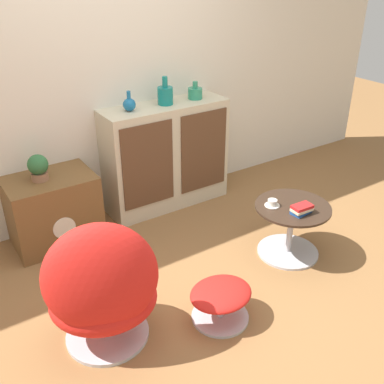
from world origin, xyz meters
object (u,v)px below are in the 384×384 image
at_px(tv_console, 54,210).
at_px(potted_plant, 38,167).
at_px(vase_inner_left, 165,95).
at_px(teacup, 272,203).
at_px(egg_chair, 102,290).
at_px(book_stack, 302,209).
at_px(ottoman, 221,298).
at_px(coffee_table, 290,227).
at_px(vase_inner_right, 195,93).
at_px(vase_leftmost, 129,104).
at_px(sideboard, 166,156).

xyz_separation_m(tv_console, potted_plant, (-0.06, 0.00, 0.39)).
bearing_deg(vase_inner_left, teacup, -78.17).
bearing_deg(teacup, tv_console, 140.60).
xyz_separation_m(egg_chair, teacup, (1.43, 0.17, 0.04)).
bearing_deg(teacup, potted_plant, 141.82).
xyz_separation_m(potted_plant, book_stack, (1.48, -1.28, -0.22)).
bearing_deg(book_stack, ottoman, -168.30).
height_order(tv_console, egg_chair, egg_chair).
bearing_deg(coffee_table, vase_inner_left, 106.63).
relative_size(coffee_table, book_stack, 3.51).
distance_m(vase_inner_right, potted_plant, 1.48).
height_order(coffee_table, potted_plant, potted_plant).
distance_m(egg_chair, potted_plant, 1.28).
xyz_separation_m(coffee_table, teacup, (-0.13, 0.09, 0.21)).
xyz_separation_m(vase_leftmost, teacup, (0.58, -1.13, -0.57)).
relative_size(ottoman, potted_plant, 2.00).
xyz_separation_m(vase_inner_left, book_stack, (0.34, -1.33, -0.58)).
height_order(tv_console, vase_inner_right, vase_inner_right).
height_order(sideboard, vase_inner_left, vase_inner_left).
bearing_deg(coffee_table, vase_inner_right, 92.88).
bearing_deg(teacup, ottoman, -153.42).
bearing_deg(tv_console, sideboard, 2.46).
xyz_separation_m(tv_console, coffee_table, (1.45, -1.17, -0.05)).
distance_m(vase_leftmost, vase_inner_right, 0.64).
relative_size(sideboard, vase_leftmost, 6.85).
relative_size(vase_inner_right, potted_plant, 0.75).
distance_m(vase_inner_left, book_stack, 1.49).
distance_m(coffee_table, vase_inner_left, 1.51).
bearing_deg(sideboard, vase_inner_right, 0.71).
bearing_deg(book_stack, vase_leftmost, 116.93).
bearing_deg(potted_plant, vase_leftmost, 3.52).
xyz_separation_m(egg_chair, coffee_table, (1.56, 0.08, -0.17)).
relative_size(tv_console, book_stack, 4.14).
height_order(ottoman, teacup, teacup).
bearing_deg(tv_console, teacup, -39.40).
distance_m(ottoman, book_stack, 0.91).
height_order(vase_leftmost, vase_inner_right, vase_leftmost).
bearing_deg(ottoman, vase_inner_left, 71.37).
relative_size(egg_chair, vase_leftmost, 5.30).
xyz_separation_m(ottoman, coffee_table, (0.87, 0.28, 0.07)).
relative_size(coffee_table, teacup, 5.03).
bearing_deg(sideboard, coffee_table, -72.92).
bearing_deg(vase_leftmost, sideboard, -0.68).
bearing_deg(vase_inner_right, coffee_table, -87.12).
relative_size(sideboard, book_stack, 6.98).
height_order(sideboard, ottoman, sideboard).
bearing_deg(vase_inner_right, potted_plant, -178.04).
height_order(egg_chair, teacup, egg_chair).
bearing_deg(book_stack, sideboard, 104.70).
distance_m(coffee_table, book_stack, 0.25).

